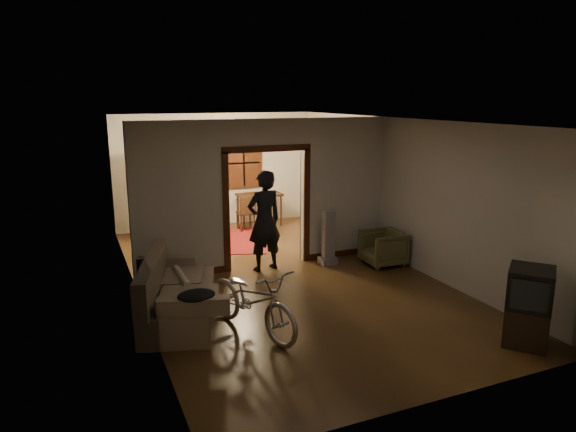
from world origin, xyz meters
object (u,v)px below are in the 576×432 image
person (264,221)px  desk (259,210)px  bicycle (252,300)px  armchair (383,248)px  locker (176,193)px  sofa (179,287)px

person → desk: 3.45m
bicycle → desk: (2.16, 5.64, -0.07)m
person → desk: person is taller
armchair → desk: bearing=-160.5°
person → locker: (-1.00, 3.16, 0.05)m
locker → sofa: bearing=-109.6°
armchair → locker: 5.00m
locker → person: bearing=-81.0°
bicycle → locker: (0.08, 5.56, 0.52)m
sofa → person: person is taller
sofa → locker: size_ratio=1.05×
bicycle → person: (1.08, 2.40, 0.47)m
bicycle → person: bearing=45.8°
armchair → locker: (-3.20, 3.79, 0.65)m
sofa → desk: 5.63m
sofa → locker: locker is taller
person → desk: size_ratio=1.73×
desk → sofa: bearing=-130.5°
sofa → bicycle: (0.83, -0.86, -0.00)m
sofa → locker: (0.91, 4.70, 0.51)m
armchair → person: size_ratio=0.39×
person → desk: bearing=-118.0°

